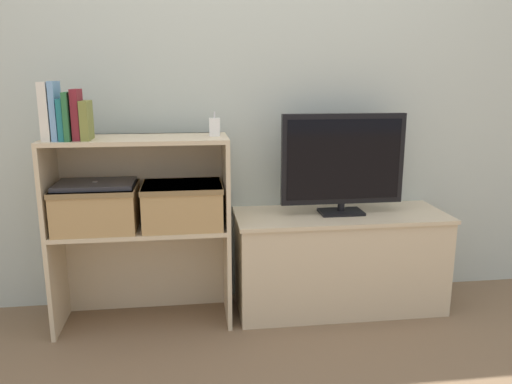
# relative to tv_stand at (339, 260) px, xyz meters

# --- Properties ---
(ground_plane) EXTENTS (16.00, 16.00, 0.00)m
(ground_plane) POSITION_rel_tv_stand_xyz_m (-0.45, -0.20, -0.26)
(ground_plane) COLOR brown
(wall_back) EXTENTS (10.00, 0.05, 2.40)m
(wall_back) POSITION_rel_tv_stand_xyz_m (-0.45, 0.24, 0.94)
(wall_back) COLOR #B2BCB2
(wall_back) RESTS_ON ground_plane
(tv_stand) EXTENTS (1.09, 0.42, 0.51)m
(tv_stand) POSITION_rel_tv_stand_xyz_m (0.00, 0.00, 0.00)
(tv_stand) COLOR #CCB793
(tv_stand) RESTS_ON ground_plane
(tv) EXTENTS (0.63, 0.14, 0.51)m
(tv) POSITION_rel_tv_stand_xyz_m (0.00, -0.00, 0.53)
(tv) COLOR black
(tv) RESTS_ON tv_stand
(bookshelf_lower_tier) EXTENTS (0.84, 0.34, 0.50)m
(bookshelf_lower_tier) POSITION_rel_tv_stand_xyz_m (-1.00, 0.03, 0.05)
(bookshelf_lower_tier) COLOR #CCB793
(bookshelf_lower_tier) RESTS_ON ground_plane
(bookshelf_upper_tier) EXTENTS (0.84, 0.34, 0.43)m
(bookshelf_upper_tier) POSITION_rel_tv_stand_xyz_m (-1.00, 0.03, 0.51)
(bookshelf_upper_tier) COLOR #CCB793
(bookshelf_upper_tier) RESTS_ON bookshelf_lower_tier
(book_ivory) EXTENTS (0.04, 0.13, 0.25)m
(book_ivory) POSITION_rel_tv_stand_xyz_m (-1.38, -0.10, 0.80)
(book_ivory) COLOR silver
(book_ivory) RESTS_ON bookshelf_upper_tier
(book_skyblue) EXTENTS (0.03, 0.13, 0.26)m
(book_skyblue) POSITION_rel_tv_stand_xyz_m (-1.34, -0.10, 0.80)
(book_skyblue) COLOR #709ECC
(book_skyblue) RESTS_ON bookshelf_upper_tier
(book_teal) EXTENTS (0.02, 0.14, 0.18)m
(book_teal) POSITION_rel_tv_stand_xyz_m (-1.31, -0.10, 0.76)
(book_teal) COLOR #1E7075
(book_teal) RESTS_ON bookshelf_upper_tier
(book_forest) EXTENTS (0.02, 0.16, 0.21)m
(book_forest) POSITION_rel_tv_stand_xyz_m (-1.28, -0.10, 0.77)
(book_forest) COLOR #286638
(book_forest) RESTS_ON bookshelf_upper_tier
(book_maroon) EXTENTS (0.03, 0.12, 0.22)m
(book_maroon) POSITION_rel_tv_stand_xyz_m (-1.25, -0.10, 0.78)
(book_maroon) COLOR maroon
(book_maroon) RESTS_ON bookshelf_upper_tier
(book_olive) EXTENTS (0.04, 0.14, 0.17)m
(book_olive) POSITION_rel_tv_stand_xyz_m (-1.21, -0.10, 0.75)
(book_olive) COLOR olive
(book_olive) RESTS_ON bookshelf_upper_tier
(baby_monitor) EXTENTS (0.05, 0.04, 0.12)m
(baby_monitor) POSITION_rel_tv_stand_xyz_m (-0.64, -0.03, 0.71)
(baby_monitor) COLOR white
(baby_monitor) RESTS_ON bookshelf_upper_tier
(storage_basket_left) EXTENTS (0.38, 0.30, 0.21)m
(storage_basket_left) POSITION_rel_tv_stand_xyz_m (-1.20, -0.05, 0.35)
(storage_basket_left) COLOR tan
(storage_basket_left) RESTS_ON bookshelf_lower_tier
(storage_basket_right) EXTENTS (0.38, 0.30, 0.21)m
(storage_basket_right) POSITION_rel_tv_stand_xyz_m (-0.80, -0.05, 0.35)
(storage_basket_right) COLOR tan
(storage_basket_right) RESTS_ON bookshelf_lower_tier
(laptop) EXTENTS (0.36, 0.24, 0.02)m
(laptop) POSITION_rel_tv_stand_xyz_m (-1.20, -0.05, 0.45)
(laptop) COLOR #2D2D33
(laptop) RESTS_ON storage_basket_left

